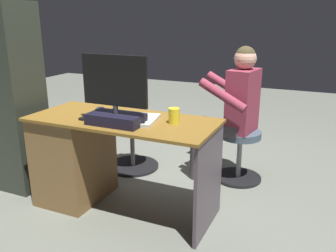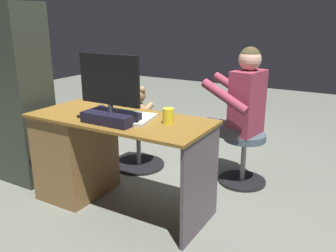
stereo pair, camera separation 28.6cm
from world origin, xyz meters
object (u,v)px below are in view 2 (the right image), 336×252
Objects in this scene: monitor at (110,101)px; teddy_bear at (138,105)px; computer_mouse at (101,107)px; cup at (168,116)px; person at (237,106)px; desk at (85,152)px; keyboard at (127,114)px; visitor_chair at (244,153)px; office_chair_teddy at (139,142)px; tv_remote at (86,115)px.

monitor is 0.98m from teddy_bear.
computer_mouse is 0.89× the size of cup.
person reaches higher than monitor.
person reaches higher than desk.
teddy_bear reaches higher than keyboard.
teddy_bear reaches higher than visitor_chair.
monitor is at bearing 141.02° from computer_mouse.
desk is 0.73m from office_chair_teddy.
desk reaches higher than office_chair_teddy.
person is (-0.93, -0.15, 0.45)m from office_chair_teddy.
desk is 2.86× the size of monitor.
office_chair_teddy is at bearing -92.48° from desk.
keyboard is at bearing -5.67° from cup.
monitor is at bearing 27.23° from cup.
tv_remote is (0.25, 0.17, -0.00)m from keyboard.
computer_mouse reaches higher than tv_remote.
person is at bearing -118.93° from monitor.
visitor_chair is (-1.02, -0.16, 0.03)m from office_chair_teddy.
keyboard is 0.97m from person.
cup reaches higher than teddy_bear.
teddy_bear is at bearing -43.13° from cup.
monitor is 1.15× the size of keyboard.
monitor is at bearing 57.81° from visitor_chair.
keyboard is 2.80× the size of tv_remote.
cup is 0.23× the size of visitor_chair.
tv_remote is (-0.14, 0.09, 0.35)m from desk.
teddy_bear reaches higher than tv_remote.
computer_mouse is 1.14m from person.
teddy_bear is (0.07, -0.62, -0.12)m from computer_mouse.
office_chair_teddy is (0.38, -0.85, -0.63)m from monitor.
keyboard is 4.38× the size of computer_mouse.
person reaches higher than computer_mouse.
tv_remote is 0.32× the size of visitor_chair.
keyboard is at bearing 53.57° from person.
office_chair_teddy is at bearing 90.00° from teddy_bear.
person is at bearing -103.75° from cup.
person is (0.09, 0.01, 0.43)m from visitor_chair.
cup is (-0.38, 0.04, 0.04)m from keyboard.
cup reaches higher than office_chair_teddy.
person is at bearing -171.60° from teddy_bear.
keyboard is 0.30m from tv_remote.
tv_remote is at bearing 12.27° from cup.
tv_remote is 0.30× the size of office_chair_teddy.
computer_mouse is 0.64× the size of tv_remote.
office_chair_teddy is at bearing 9.11° from person.
office_chair_teddy is at bearing -42.64° from cup.
monitor is at bearing 113.79° from office_chair_teddy.
monitor is 0.96× the size of office_chair_teddy.
visitor_chair is (-0.64, -1.02, -0.60)m from monitor.
tv_remote is at bearing 46.79° from visitor_chair.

